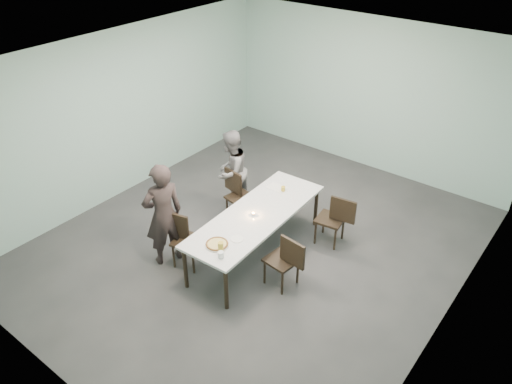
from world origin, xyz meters
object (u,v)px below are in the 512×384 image
Objects in this scene: diner_near at (163,215)px; table at (256,217)px; pizza at (217,244)px; amber_tumbler at (283,189)px; beer_glass at (221,247)px; water_tumbler at (221,255)px; tealight at (253,214)px; chair_near_right at (286,258)px; chair_near_left at (183,236)px; chair_far_left at (238,192)px; chair_far_right at (335,217)px; diner_far at (231,171)px; side_plate at (237,239)px.

table is at bearing 155.57° from diner_near.
amber_tumbler is at bearing 93.34° from pizza.
water_tumbler is (0.08, -0.09, -0.03)m from beer_glass.
amber_tumbler reaches higher than tealight.
table is 0.88m from chair_near_right.
diner_near is at bearing 173.77° from water_tumbler.
chair_near_left is 15.54× the size of tealight.
chair_far_left is 1.74m from chair_far_right.
diner_near is at bearing -117.91° from amber_tumbler.
chair_near_left is at bearing -132.38° from tealight.
chair_far_left is 10.88× the size of amber_tumbler.
amber_tumbler is at bearing 99.52° from water_tumbler.
chair_far_right reaches higher than amber_tumbler.
chair_near_left is at bearing 173.54° from pizza.
chair_far_left is at bearing 120.68° from pizza.
amber_tumbler is at bearing 23.08° from chair_far_left.
chair_near_right is 10.88× the size of amber_tumbler.
amber_tumbler is (-0.23, 1.80, -0.03)m from beer_glass.
amber_tumbler is at bearing 78.80° from diner_far.
chair_near_right is 2.56× the size of pizza.
side_plate is (1.33, -1.45, 0.01)m from diner_far.
water_tumbler is 1.08m from tealight.
side_plate is 0.35m from beer_glass.
pizza is at bearing 143.00° from water_tumbler.
table is at bearing -85.52° from amber_tumbler.
water_tumbler is (1.25, -0.14, -0.05)m from diner_near.
table is 32.92× the size of amber_tumbler.
diner_near is 9.36× the size of side_plate.
diner_far reaches higher than tealight.
pizza is at bearing -20.54° from chair_near_left.
water_tumbler is at bearing -76.91° from table.
diner_near is at bearing -83.83° from chair_far_left.
table is 3.03× the size of chair_far_right.
chair_near_left is 5.80× the size of beer_glass.
chair_near_right is 1.32m from chair_far_right.
diner_near is at bearing 38.97° from chair_far_right.
chair_far_right is at bearing 67.77° from pizza.
amber_tumbler is at bearing -46.71° from chair_near_right.
tealight is (-0.27, 1.04, -0.02)m from water_tumbler.
pizza is 0.27m from water_tumbler.
diner_near reaches higher than tealight.
pizza is (0.92, -1.54, 0.27)m from chair_far_left.
beer_glass is 2.68× the size of tealight.
amber_tumbler is (-0.89, -0.20, 0.29)m from chair_far_right.
tealight reaches higher than side_plate.
amber_tumbler is (0.67, 1.64, 0.29)m from chair_near_left.
diner_near is at bearing -165.62° from side_plate.
chair_near_left is 2.41m from chair_far_right.
amber_tumbler is (0.82, 0.18, 0.29)m from chair_far_left.
diner_near is (-0.11, -1.57, 0.34)m from chair_far_left.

